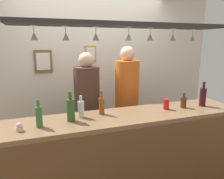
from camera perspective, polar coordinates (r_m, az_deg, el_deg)
name	(u,v)px	position (r m, az deg, el deg)	size (l,w,h in m)	color
back_wall	(92,73)	(3.59, -5.32, 4.48)	(4.40, 0.06, 2.60)	silver
bar_counter	(131,151)	(2.31, 5.19, -15.97)	(2.70, 0.55, 1.04)	brown
overhead_glass_rack	(125,25)	(2.23, 3.57, 16.85)	(2.20, 0.36, 0.04)	black
hanging_wineglass_far_left	(34,36)	(2.07, -20.07, 13.37)	(0.07, 0.07, 0.13)	silver
hanging_wineglass_left	(66,36)	(2.08, -12.24, 13.82)	(0.07, 0.07, 0.13)	silver
hanging_wineglass_center_left	(96,36)	(2.13, -4.35, 14.02)	(0.07, 0.07, 0.13)	silver
hanging_wineglass_center	(129,36)	(2.19, 4.49, 13.98)	(0.07, 0.07, 0.13)	silver
hanging_wineglass_center_right	(150,37)	(2.33, 10.14, 13.74)	(0.07, 0.07, 0.13)	silver
hanging_wineglass_right	(173,37)	(2.54, 15.92, 13.35)	(0.07, 0.07, 0.13)	silver
hanging_wineglass_far_right	(193,37)	(2.74, 20.70, 12.93)	(0.07, 0.07, 0.13)	silver
person_left_brown_shirt	(87,102)	(2.89, -6.63, -3.40)	(0.34, 0.34, 1.67)	#2D334C
person_right_orange_shirt	(127,95)	(3.06, 3.99, -1.57)	(0.34, 0.34, 1.75)	#2D334C
bottle_beer_amber_tall	(102,105)	(2.30, -2.79, -4.22)	(0.06, 0.06, 0.26)	brown
bottle_champagne_green	(71,109)	(2.13, -10.98, -5.26)	(0.08, 0.08, 0.30)	#2D5623
bottle_beer_brown_stubby	(184,102)	(2.67, 18.56, -3.15)	(0.07, 0.07, 0.18)	#512D14
bottle_beer_green_import	(39,116)	(2.06, -18.93, -6.78)	(0.06, 0.06, 0.26)	#336B2D
bottle_soda_clear	(81,109)	(2.23, -8.26, -5.10)	(0.06, 0.06, 0.23)	silver
bottle_wine_dark_red	(203,96)	(2.81, 23.09, -1.72)	(0.08, 0.08, 0.30)	#380F19
drink_can	(166,104)	(2.55, 14.29, -3.80)	(0.07, 0.07, 0.12)	red
cupcake	(19,127)	(2.06, -23.49, -9.23)	(0.06, 0.06, 0.08)	beige
picture_frame_crest	(91,54)	(3.51, -5.76, 9.47)	(0.18, 0.02, 0.26)	#B29338
picture_frame_caricature	(43,61)	(3.42, -17.89, 7.17)	(0.26, 0.02, 0.34)	brown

